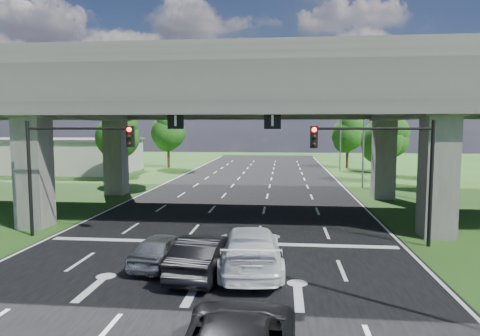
% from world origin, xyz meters
% --- Properties ---
extents(ground, '(160.00, 160.00, 0.00)m').
position_xyz_m(ground, '(0.00, 0.00, 0.00)').
color(ground, '#284115').
rests_on(ground, ground).
extents(road, '(18.00, 120.00, 0.03)m').
position_xyz_m(road, '(0.00, 10.00, 0.01)').
color(road, black).
rests_on(road, ground).
extents(overpass, '(80.00, 15.00, 10.00)m').
position_xyz_m(overpass, '(0.00, 12.00, 7.92)').
color(overpass, '#393734').
rests_on(overpass, ground).
extents(warehouse, '(20.00, 10.00, 4.00)m').
position_xyz_m(warehouse, '(-26.00, 35.00, 2.00)').
color(warehouse, '#9E9E99').
rests_on(warehouse, ground).
extents(signal_right, '(5.76, 0.54, 6.00)m').
position_xyz_m(signal_right, '(7.82, 3.94, 4.19)').
color(signal_right, black).
rests_on(signal_right, ground).
extents(signal_left, '(5.76, 0.54, 6.00)m').
position_xyz_m(signal_left, '(-7.82, 3.94, 4.19)').
color(signal_left, black).
rests_on(signal_left, ground).
extents(streetlight_far, '(3.38, 0.25, 10.00)m').
position_xyz_m(streetlight_far, '(10.10, 24.00, 5.85)').
color(streetlight_far, gray).
rests_on(streetlight_far, ground).
extents(streetlight_beyond, '(3.38, 0.25, 10.00)m').
position_xyz_m(streetlight_beyond, '(10.10, 40.00, 5.85)').
color(streetlight_beyond, gray).
rests_on(streetlight_beyond, ground).
extents(tree_left_near, '(4.50, 4.50, 7.80)m').
position_xyz_m(tree_left_near, '(-13.95, 26.00, 4.82)').
color(tree_left_near, black).
rests_on(tree_left_near, ground).
extents(tree_left_mid, '(3.91, 3.90, 6.76)m').
position_xyz_m(tree_left_mid, '(-16.95, 34.00, 4.17)').
color(tree_left_mid, black).
rests_on(tree_left_mid, ground).
extents(tree_left_far, '(4.80, 4.80, 8.32)m').
position_xyz_m(tree_left_far, '(-12.95, 42.00, 5.14)').
color(tree_left_far, black).
rests_on(tree_left_far, ground).
extents(tree_right_near, '(4.20, 4.20, 7.28)m').
position_xyz_m(tree_right_near, '(13.05, 28.00, 4.50)').
color(tree_right_near, black).
rests_on(tree_right_near, ground).
extents(tree_right_mid, '(3.91, 3.90, 6.76)m').
position_xyz_m(tree_right_mid, '(16.05, 36.00, 4.17)').
color(tree_right_mid, black).
rests_on(tree_right_mid, ground).
extents(tree_right_far, '(4.50, 4.50, 7.80)m').
position_xyz_m(tree_right_far, '(12.05, 44.00, 4.82)').
color(tree_right_far, black).
rests_on(tree_right_far, ground).
extents(car_silver, '(2.11, 4.12, 1.34)m').
position_xyz_m(car_silver, '(-1.80, -0.14, 0.70)').
color(car_silver, '#ABAFB3').
rests_on(car_silver, road).
extents(car_dark, '(2.16, 4.87, 1.55)m').
position_xyz_m(car_dark, '(0.09, -1.05, 0.81)').
color(car_dark, black).
rests_on(car_dark, road).
extents(car_white, '(2.90, 6.11, 1.72)m').
position_xyz_m(car_white, '(1.80, -0.36, 0.89)').
color(car_white, white).
rests_on(car_white, road).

